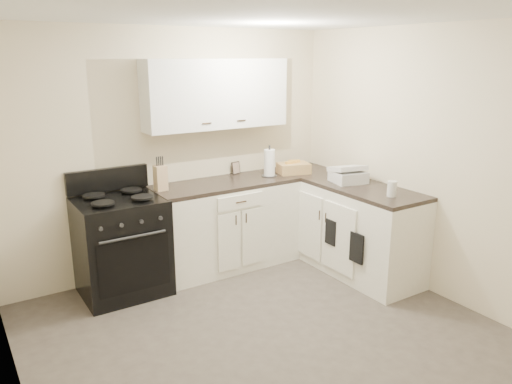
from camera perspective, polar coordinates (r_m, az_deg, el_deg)
floor at (r=4.21m, az=1.79°, el=-16.49°), size 3.60×3.60×0.00m
ceiling at (r=3.59m, az=2.15°, el=19.82°), size 3.60×3.60×0.00m
wall_back at (r=5.25m, az=-9.28°, el=4.50°), size 3.60×0.00×3.60m
wall_right at (r=4.93m, az=19.49°, el=3.11°), size 0.00×3.60×3.60m
wall_left at (r=3.11m, az=-26.66°, el=-4.53°), size 0.00×3.60×3.60m
wall_front at (r=2.53m, az=26.08°, el=-8.87°), size 3.60×0.00×3.60m
base_cabinets_back at (r=5.38m, az=-3.47°, el=-3.90°), size 1.55×0.60×0.90m
base_cabinets_right at (r=5.48m, az=9.81°, el=-3.74°), size 0.60×1.90×0.90m
countertop_back at (r=5.24m, az=-3.55°, el=0.95°), size 1.55×0.60×0.04m
countertop_right at (r=5.34m, az=10.04°, el=1.03°), size 0.60×1.90×0.04m
upper_cabinets at (r=5.22m, az=-4.54°, el=11.13°), size 1.55×0.30×0.70m
stove at (r=4.93m, az=-15.09°, el=-6.12°), size 0.79×0.67×0.95m
knife_block at (r=4.96m, az=-10.86°, el=1.58°), size 0.12×0.11×0.25m
paper_towel at (r=5.45m, az=1.54°, el=3.33°), size 0.13×0.13×0.29m
picture_frame at (r=5.58m, az=-2.32°, el=2.78°), size 0.11×0.06×0.14m
wicker_basket at (r=5.62m, az=4.32°, el=2.73°), size 0.39×0.31×0.11m
countertop_grill at (r=5.29m, az=10.50°, el=1.74°), size 0.38×0.36×0.12m
glass_jar at (r=4.84m, az=15.27°, el=0.35°), size 0.11×0.11×0.15m
oven_mitt_near at (r=4.89m, az=11.42°, el=-6.30°), size 0.02×0.17×0.29m
oven_mitt_far at (r=5.13m, az=8.55°, el=-4.58°), size 0.02×0.15×0.26m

